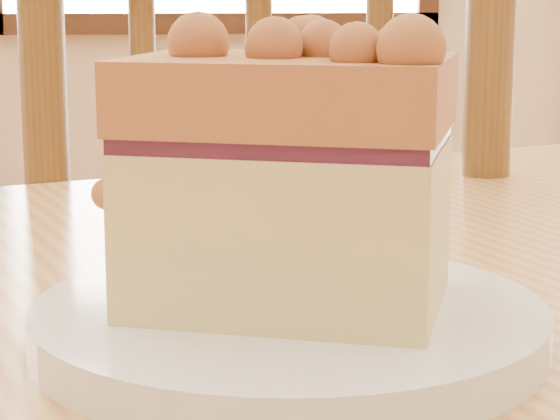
% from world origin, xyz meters
% --- Properties ---
extents(cafe_chair_main, '(0.54, 0.54, 0.98)m').
position_xyz_m(cafe_chair_main, '(0.16, 0.70, 0.49)').
color(cafe_chair_main, brown).
rests_on(cafe_chair_main, ground).
extents(plate, '(0.21, 0.21, 0.02)m').
position_xyz_m(plate, '(0.09, 0.11, 0.76)').
color(plate, white).
rests_on(plate, cafe_table_main).
extents(cake_slice, '(0.15, 0.13, 0.12)m').
position_xyz_m(cake_slice, '(0.09, 0.11, 0.82)').
color(cake_slice, '#DED07D').
rests_on(cake_slice, plate).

